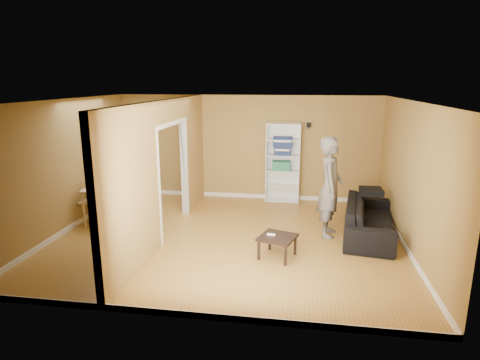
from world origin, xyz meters
name	(u,v)px	position (x,y,z in m)	size (l,w,h in m)	color
room_shell	(228,172)	(0.00, 0.00, 1.30)	(6.50, 6.50, 6.50)	#A97B32
partition	(166,170)	(-1.20, 0.00, 1.30)	(0.22, 5.50, 2.60)	olive
wall_speaker	(309,125)	(1.50, 2.69, 1.90)	(0.10, 0.10, 0.10)	black
sofa	(370,213)	(2.70, 0.56, 0.43)	(0.97, 2.27, 0.87)	black
person	(331,179)	(1.91, 0.42, 1.14)	(0.65, 0.83, 2.27)	slate
bookshelf	(283,163)	(0.91, 2.60, 0.98)	(0.82, 0.36, 1.95)	white
paper_box_teal	(281,166)	(0.88, 2.56, 0.91)	(0.44, 0.29, 0.23)	teal
paper_box_navy_b	(283,151)	(0.90, 2.56, 1.28)	(0.39, 0.26, 0.20)	navy
paper_box_navy_c	(283,140)	(0.89, 2.56, 1.53)	(0.46, 0.30, 0.24)	navy
coffee_table	(277,239)	(0.99, -0.75, 0.32)	(0.57, 0.57, 0.38)	black
game_controller	(271,234)	(0.88, -0.72, 0.40)	(0.14, 0.04, 0.03)	white
dining_table	(116,190)	(-2.50, 0.53, 0.70)	(1.25, 0.83, 0.78)	beige
chair_left	(84,200)	(-3.19, 0.46, 0.47)	(0.43, 0.43, 0.94)	tan
chair_near	(109,209)	(-2.41, 0.00, 0.46)	(0.42, 0.42, 0.92)	tan
chair_far	(134,190)	(-2.38, 1.17, 0.52)	(0.48, 0.48, 1.04)	tan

